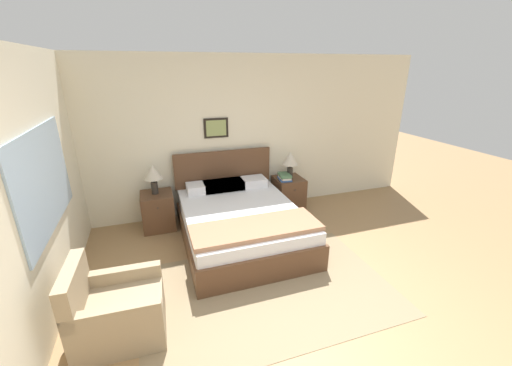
# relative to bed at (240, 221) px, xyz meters

# --- Properties ---
(ground_plane) EXTENTS (16.00, 16.00, 0.00)m
(ground_plane) POSITION_rel_bed_xyz_m (0.15, -2.06, -0.30)
(ground_plane) COLOR #99754C
(wall_back) EXTENTS (6.99, 0.09, 2.60)m
(wall_back) POSITION_rel_bed_xyz_m (0.15, 1.10, 1.00)
(wall_back) COLOR beige
(wall_back) RESTS_ON ground_plane
(wall_left) EXTENTS (0.08, 5.53, 2.60)m
(wall_left) POSITION_rel_bed_xyz_m (-2.17, -0.50, 1.01)
(wall_left) COLOR beige
(wall_left) RESTS_ON ground_plane
(area_rug_main) EXTENTS (2.78, 1.81, 0.01)m
(area_rug_main) POSITION_rel_bed_xyz_m (-0.02, -1.19, -0.29)
(area_rug_main) COLOR #897556
(area_rug_main) RESTS_ON ground_plane
(bed) EXTENTS (1.62, 2.11, 1.10)m
(bed) POSITION_rel_bed_xyz_m (0.00, 0.00, 0.00)
(bed) COLOR brown
(bed) RESTS_ON ground_plane
(armchair) EXTENTS (0.81, 0.69, 0.80)m
(armchair) POSITION_rel_bed_xyz_m (-1.59, -1.32, -0.03)
(armchair) COLOR #998466
(armchair) RESTS_ON ground_plane
(nightstand_near_window) EXTENTS (0.48, 0.52, 0.57)m
(nightstand_near_window) POSITION_rel_bed_xyz_m (-1.11, 0.77, -0.01)
(nightstand_near_window) COLOR brown
(nightstand_near_window) RESTS_ON ground_plane
(nightstand_by_door) EXTENTS (0.48, 0.52, 0.57)m
(nightstand_by_door) POSITION_rel_bed_xyz_m (1.12, 0.77, -0.01)
(nightstand_by_door) COLOR brown
(nightstand_by_door) RESTS_ON ground_plane
(table_lamp_near_window) EXTENTS (0.28, 0.28, 0.46)m
(table_lamp_near_window) POSITION_rel_bed_xyz_m (-1.12, 0.79, 0.60)
(table_lamp_near_window) COLOR #2D2823
(table_lamp_near_window) RESTS_ON nightstand_near_window
(table_lamp_by_door) EXTENTS (0.28, 0.28, 0.46)m
(table_lamp_by_door) POSITION_rel_bed_xyz_m (1.13, 0.79, 0.60)
(table_lamp_by_door) COLOR #2D2823
(table_lamp_by_door) RESTS_ON nightstand_by_door
(book_thick_bottom) EXTENTS (0.23, 0.30, 0.03)m
(book_thick_bottom) POSITION_rel_bed_xyz_m (1.01, 0.72, 0.29)
(book_thick_bottom) COLOR #335693
(book_thick_bottom) RESTS_ON nightstand_by_door
(book_hardcover_middle) EXTENTS (0.17, 0.27, 0.04)m
(book_hardcover_middle) POSITION_rel_bed_xyz_m (1.01, 0.72, 0.32)
(book_hardcover_middle) COLOR silver
(book_hardcover_middle) RESTS_ON book_thick_bottom
(book_novel_upper) EXTENTS (0.22, 0.30, 0.04)m
(book_novel_upper) POSITION_rel_bed_xyz_m (1.01, 0.72, 0.36)
(book_novel_upper) COLOR #4C7551
(book_novel_upper) RESTS_ON book_hardcover_middle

